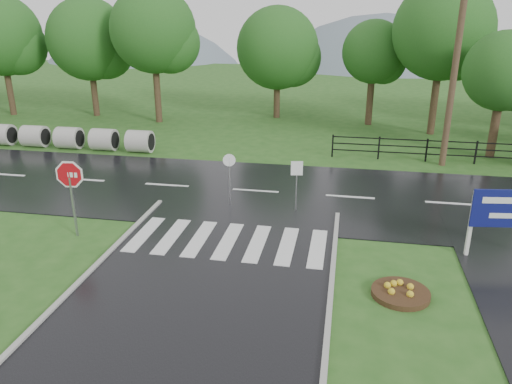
# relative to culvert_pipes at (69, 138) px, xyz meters

# --- Properties ---
(ground) EXTENTS (120.00, 120.00, 0.00)m
(ground) POSITION_rel_culvert_pipes_xyz_m (11.54, -15.00, -0.60)
(ground) COLOR #2A591D
(ground) RESTS_ON ground
(main_road) EXTENTS (90.00, 8.00, 0.04)m
(main_road) POSITION_rel_culvert_pipes_xyz_m (11.54, -5.00, -0.60)
(main_road) COLOR black
(main_road) RESTS_ON ground
(walkway) EXTENTS (2.20, 11.00, 0.04)m
(walkway) POSITION_rel_culvert_pipes_xyz_m (20.04, -11.00, -0.60)
(walkway) COLOR black
(walkway) RESTS_ON ground
(crosswalk) EXTENTS (6.50, 2.80, 0.02)m
(crosswalk) POSITION_rel_culvert_pipes_xyz_m (11.54, -10.00, -0.54)
(crosswalk) COLOR silver
(crosswalk) RESTS_ON ground
(fence_west) EXTENTS (9.58, 0.08, 1.20)m
(fence_west) POSITION_rel_culvert_pipes_xyz_m (19.29, 1.00, 0.12)
(fence_west) COLOR black
(fence_west) RESTS_ON ground
(hills) EXTENTS (102.00, 48.00, 48.00)m
(hills) POSITION_rel_culvert_pipes_xyz_m (15.03, 50.00, -16.14)
(hills) COLOR slate
(hills) RESTS_ON ground
(treeline) EXTENTS (83.20, 5.20, 10.00)m
(treeline) POSITION_rel_culvert_pipes_xyz_m (12.54, 9.00, -0.60)
(treeline) COLOR #1D541A
(treeline) RESTS_ON ground
(culvert_pipes) EXTENTS (9.70, 1.20, 1.20)m
(culvert_pipes) POSITION_rel_culvert_pipes_xyz_m (0.00, 0.00, 0.00)
(culvert_pipes) COLOR #9E9B93
(culvert_pipes) RESTS_ON ground
(stop_sign) EXTENTS (1.27, 0.18, 2.87)m
(stop_sign) POSITION_rel_culvert_pipes_xyz_m (6.27, -10.45, 1.39)
(stop_sign) COLOR #939399
(stop_sign) RESTS_ON ground
(flower_bed) EXTENTS (1.59, 1.59, 0.32)m
(flower_bed) POSITION_rel_culvert_pipes_xyz_m (16.97, -12.36, -0.48)
(flower_bed) COLOR #332111
(flower_bed) RESTS_ON ground
(reg_sign_small) EXTENTS (0.45, 0.10, 2.03)m
(reg_sign_small) POSITION_rel_culvert_pipes_xyz_m (13.47, -6.87, 0.85)
(reg_sign_small) COLOR #939399
(reg_sign_small) RESTS_ON ground
(reg_sign_round) EXTENTS (0.48, 0.16, 2.12)m
(reg_sign_round) POSITION_rel_culvert_pipes_xyz_m (10.81, -6.68, 0.75)
(reg_sign_round) COLOR #939399
(reg_sign_round) RESTS_ON ground
(utility_pole_east) EXTENTS (1.66, 0.31, 9.33)m
(utility_pole_east) POSITION_rel_culvert_pipes_xyz_m (20.02, 0.50, 4.14)
(utility_pole_east) COLOR #473523
(utility_pole_east) RESTS_ON ground
(entrance_tree_left) EXTENTS (3.97, 3.97, 6.44)m
(entrance_tree_left) POSITION_rel_culvert_pipes_xyz_m (22.74, 2.50, 3.82)
(entrance_tree_left) COLOR #3D2B1C
(entrance_tree_left) RESTS_ON ground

